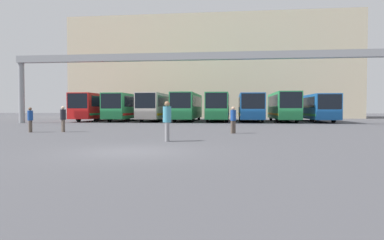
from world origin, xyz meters
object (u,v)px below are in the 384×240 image
object	(u,v)px
bus_slot_4	(218,106)
pedestrian_near_right	(30,119)
bus_slot_3	(188,105)
bus_slot_7	(316,106)
bus_slot_5	(250,106)
bus_slot_2	(157,105)
pedestrian_far_center	(63,118)
bus_slot_0	(98,106)
pedestrian_mid_right	(167,120)
pedestrian_mid_left	(233,119)
bus_slot_6	(283,105)
bus_slot_1	(127,106)

from	to	relation	value
bus_slot_4	pedestrian_near_right	bearing A→B (deg)	-118.14
bus_slot_3	bus_slot_7	bearing A→B (deg)	-0.65
bus_slot_4	bus_slot_5	distance (m)	3.83
bus_slot_5	pedestrian_near_right	xyz separation A→B (m)	(-14.90, -20.15, -0.98)
bus_slot_2	pedestrian_far_center	xyz separation A→B (m)	(-1.62, -20.35, -1.00)
bus_slot_0	pedestrian_mid_right	distance (m)	29.33
bus_slot_0	pedestrian_near_right	world-z (taller)	bus_slot_0
bus_slot_2	bus_slot_7	distance (m)	18.90
bus_slot_3	bus_slot_7	distance (m)	15.12
pedestrian_mid_left	bus_slot_7	bearing A→B (deg)	-148.99
bus_slot_3	bus_slot_7	world-z (taller)	bus_slot_3
bus_slot_4	bus_slot_7	bearing A→B (deg)	0.60
bus_slot_7	pedestrian_mid_left	size ratio (longest dim) A/B	7.11
bus_slot_6	bus_slot_7	world-z (taller)	bus_slot_6
bus_slot_7	pedestrian_far_center	bearing A→B (deg)	-135.17
pedestrian_far_center	pedestrian_mid_right	xyz separation A→B (m)	(7.88, -5.47, 0.09)
bus_slot_2	pedestrian_far_center	world-z (taller)	bus_slot_2
pedestrian_far_center	pedestrian_mid_left	world-z (taller)	pedestrian_far_center
pedestrian_mid_right	pedestrian_mid_left	bearing A→B (deg)	143.13
bus_slot_0	pedestrian_far_center	size ratio (longest dim) A/B	6.92
bus_slot_7	bus_slot_6	bearing A→B (deg)	-175.09
pedestrian_far_center	pedestrian_mid_right	bearing A→B (deg)	-167.77
bus_slot_0	bus_slot_5	size ratio (longest dim) A/B	1.15
bus_slot_2	bus_slot_4	xyz separation A→B (m)	(7.56, -0.07, -0.01)
bus_slot_2	pedestrian_far_center	size ratio (longest dim) A/B	6.87
bus_slot_5	pedestrian_mid_right	distance (m)	25.62
bus_slot_5	pedestrian_far_center	world-z (taller)	bus_slot_5
bus_slot_1	bus_slot_4	size ratio (longest dim) A/B	1.01
bus_slot_2	pedestrian_near_right	world-z (taller)	bus_slot_2
bus_slot_2	pedestrian_far_center	distance (m)	20.44
bus_slot_5	pedestrian_far_center	bearing A→B (deg)	-123.43
bus_slot_0	pedestrian_mid_left	xyz separation A→B (m)	(16.84, -20.38, -1.02)
bus_slot_0	bus_slot_7	size ratio (longest dim) A/B	1.00
bus_slot_0	bus_slot_4	world-z (taller)	bus_slot_0
bus_slot_3	pedestrian_far_center	bearing A→B (deg)	-104.72
pedestrian_far_center	bus_slot_6	bearing A→B (deg)	-82.84
pedestrian_mid_right	bus_slot_6	bearing A→B (deg)	152.91
bus_slot_1	bus_slot_2	distance (m)	3.78
bus_slot_4	pedestrian_far_center	distance (m)	22.28
bus_slot_3	pedestrian_mid_right	xyz separation A→B (m)	(2.48, -26.04, -0.92)
bus_slot_7	pedestrian_mid_right	distance (m)	28.80
bus_slot_1	bus_slot_5	world-z (taller)	bus_slot_1
bus_slot_7	pedestrian_mid_left	xyz separation A→B (m)	(-9.61, -20.38, -0.90)
bus_slot_6	pedestrian_far_center	size ratio (longest dim) A/B	6.54
bus_slot_6	pedestrian_far_center	bearing A→B (deg)	-129.82
bus_slot_3	bus_slot_6	bearing A→B (deg)	-2.51
pedestrian_near_right	bus_slot_6	bearing A→B (deg)	124.65
bus_slot_4	bus_slot_6	size ratio (longest dim) A/B	1.04
pedestrian_mid_right	bus_slot_3	bearing A→B (deg)	177.47
bus_slot_6	pedestrian_near_right	distance (m)	27.82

